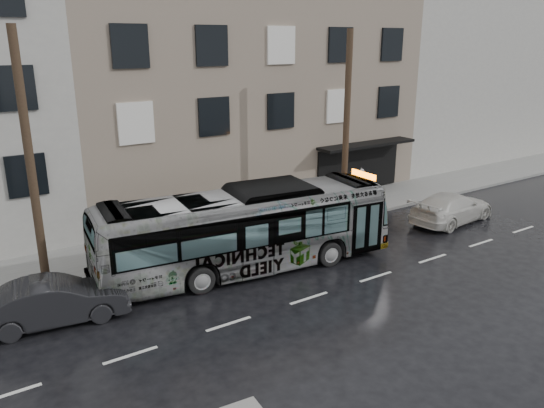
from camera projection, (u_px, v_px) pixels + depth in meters
The scene contains 10 objects.
ground at pixel (270, 273), 20.53m from camera, with size 120.00×120.00×0.00m, color black.
sidewalk at pixel (212, 234), 24.42m from camera, with size 90.00×3.60×0.15m, color gray.
building_taupe at pixel (224, 95), 31.66m from camera, with size 20.00×12.00×11.00m, color gray.
building_filler at pixel (438, 75), 41.49m from camera, with size 18.00×12.00×12.00m, color #AEACA4.
utility_pole_front at pixel (346, 128), 25.20m from camera, with size 0.30×0.30×9.00m, color #3E2F1F.
utility_pole_rear at pixel (30, 164), 17.85m from camera, with size 0.30×0.30×9.00m, color #3E2F1F.
sign_post at pixel (360, 191), 26.75m from camera, with size 0.06×0.06×2.40m, color slate.
bus at pixel (246, 230), 20.43m from camera, with size 2.76×11.78×3.28m, color #B2B2B2.
white_sedan at pixel (452, 208), 26.14m from camera, with size 2.06×5.07×1.47m, color beige.
dark_sedan at pixel (55, 301), 16.75m from camera, with size 1.55×4.46×1.47m, color black.
Camera 1 is at (-10.27, -15.77, 8.64)m, focal length 35.00 mm.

